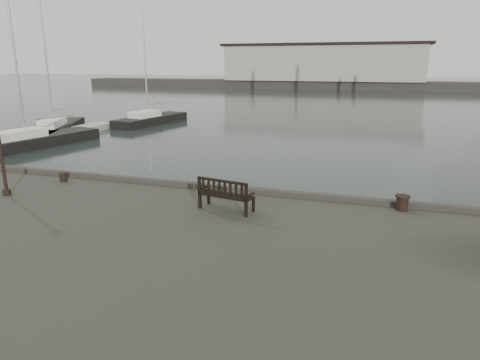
# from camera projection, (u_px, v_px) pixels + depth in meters

# --- Properties ---
(ground) EXTENTS (400.00, 400.00, 0.00)m
(ground) POSITION_uv_depth(u_px,v_px,m) (222.00, 228.00, 16.17)
(ground) COLOR black
(ground) RESTS_ON ground
(pontoon) EXTENTS (2.00, 24.00, 0.50)m
(pontoon) POSITION_uv_depth(u_px,v_px,m) (11.00, 145.00, 31.12)
(pontoon) COLOR #B4B2A7
(pontoon) RESTS_ON ground
(breakwater) EXTENTS (140.00, 9.50, 12.20)m
(breakwater) POSITION_uv_depth(u_px,v_px,m) (336.00, 71.00, 100.96)
(breakwater) COLOR #383530
(breakwater) RESTS_ON ground
(bench) EXTENTS (1.84, 0.92, 1.01)m
(bench) POSITION_uv_depth(u_px,v_px,m) (226.00, 201.00, 13.38)
(bench) COLOR black
(bench) RESTS_ON quay
(bollard_left) EXTENTS (0.41, 0.41, 0.36)m
(bollard_left) POSITION_uv_depth(u_px,v_px,m) (63.00, 177.00, 16.69)
(bollard_left) COLOR black
(bollard_left) RESTS_ON quay
(bollard_right) EXTENTS (0.60, 0.60, 0.48)m
(bollard_right) POSITION_uv_depth(u_px,v_px,m) (402.00, 203.00, 13.42)
(bollard_right) COLOR black
(bollard_right) RESTS_ON quay
(yacht_b) EXTENTS (6.67, 11.03, 14.40)m
(yacht_b) POSITION_uv_depth(u_px,v_px,m) (56.00, 131.00, 37.94)
(yacht_b) COLOR black
(yacht_b) RESTS_ON ground
(yacht_c) EXTENTS (4.62, 10.82, 14.03)m
(yacht_c) POSITION_uv_depth(u_px,v_px,m) (33.00, 144.00, 31.80)
(yacht_c) COLOR black
(yacht_c) RESTS_ON ground
(yacht_d) EXTENTS (4.00, 9.69, 11.85)m
(yacht_d) POSITION_uv_depth(u_px,v_px,m) (151.00, 122.00, 44.00)
(yacht_d) COLOR black
(yacht_d) RESTS_ON ground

